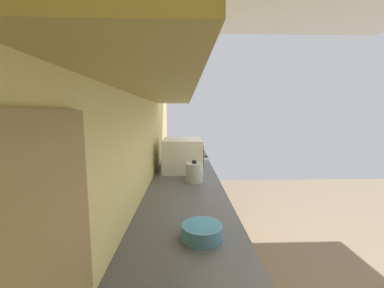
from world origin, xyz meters
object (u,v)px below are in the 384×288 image
at_px(microwave, 183,154).
at_px(kettle, 194,172).
at_px(bowl, 202,231).
at_px(oven_range, 186,181).

bearing_deg(microwave, kettle, -167.15).
height_order(microwave, bowl, microwave).
bearing_deg(kettle, bowl, 180.00).
bearing_deg(microwave, bowl, -175.74).
bearing_deg(oven_range, microwave, 178.34).
relative_size(microwave, bowl, 2.61).
height_order(oven_range, bowl, oven_range).
height_order(oven_range, microwave, microwave).
distance_m(oven_range, microwave, 1.19).
bearing_deg(bowl, kettle, -0.00).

